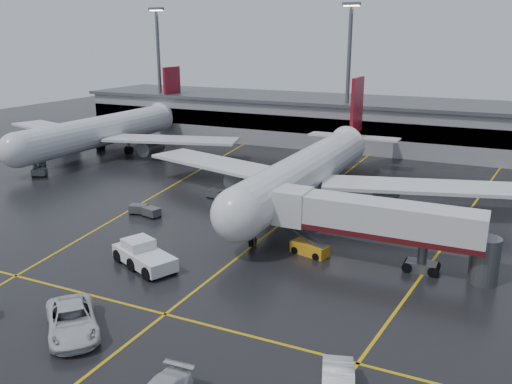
% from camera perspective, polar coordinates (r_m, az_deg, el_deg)
% --- Properties ---
extents(ground, '(220.00, 220.00, 0.00)m').
position_cam_1_polar(ground, '(59.19, 2.58, -3.46)').
color(ground, black).
rests_on(ground, ground).
extents(apron_line_centre, '(0.25, 90.00, 0.02)m').
position_cam_1_polar(apron_line_centre, '(59.19, 2.58, -3.45)').
color(apron_line_centre, gold).
rests_on(apron_line_centre, ground).
extents(apron_line_stop, '(60.00, 0.25, 0.02)m').
position_cam_1_polar(apron_line_stop, '(41.53, -9.63, -12.69)').
color(apron_line_stop, gold).
rests_on(apron_line_stop, ground).
extents(apron_line_left, '(9.99, 69.35, 0.02)m').
position_cam_1_polar(apron_line_left, '(76.75, -8.32, 1.01)').
color(apron_line_left, gold).
rests_on(apron_line_left, ground).
extents(apron_line_right, '(7.57, 69.64, 0.02)m').
position_cam_1_polar(apron_line_right, '(64.67, 21.06, -2.84)').
color(apron_line_right, gold).
rests_on(apron_line_right, ground).
extents(terminal, '(122.00, 19.00, 8.60)m').
position_cam_1_polar(terminal, '(102.85, 13.16, 7.08)').
color(terminal, gray).
rests_on(terminal, ground).
extents(light_mast_left, '(3.00, 1.20, 25.45)m').
position_cam_1_polar(light_mast_left, '(114.80, -10.29, 13.26)').
color(light_mast_left, '#595B60').
rests_on(light_mast_left, ground).
extents(light_mast_mid, '(3.00, 1.20, 25.45)m').
position_cam_1_polar(light_mast_mid, '(97.26, 9.81, 12.79)').
color(light_mast_mid, '#595B60').
rests_on(light_mast_mid, ground).
extents(main_airliner, '(48.80, 45.60, 14.10)m').
position_cam_1_polar(main_airliner, '(66.67, 5.88, 2.51)').
color(main_airliner, silver).
rests_on(main_airliner, ground).
extents(second_airliner, '(48.80, 45.60, 14.10)m').
position_cam_1_polar(second_airliner, '(98.10, -15.45, 6.43)').
color(second_airliner, silver).
rests_on(second_airliner, ground).
extents(jet_bridge, '(19.90, 3.40, 6.05)m').
position_cam_1_polar(jet_bridge, '(49.11, 12.74, -3.20)').
color(jet_bridge, silver).
rests_on(jet_bridge, ground).
extents(pushback_tractor, '(7.44, 5.25, 2.47)m').
position_cam_1_polar(pushback_tractor, '(49.48, -11.88, -6.66)').
color(pushback_tractor, silver).
rests_on(pushback_tractor, ground).
extents(belt_loader, '(3.90, 2.47, 2.30)m').
position_cam_1_polar(belt_loader, '(51.35, 5.73, -6.01)').
color(belt_loader, orange).
rests_on(belt_loader, ground).
extents(service_van_a, '(7.37, 7.13, 1.95)m').
position_cam_1_polar(service_van_a, '(40.30, -18.97, -12.79)').
color(service_van_a, silver).
rests_on(service_van_a, ground).
extents(baggage_cart_a, '(2.26, 1.75, 1.12)m').
position_cam_1_polar(baggage_cart_a, '(62.50, -11.06, -2.07)').
color(baggage_cart_a, '#595B60').
rests_on(baggage_cart_a, ground).
extents(baggage_cart_b, '(2.30, 1.84, 1.12)m').
position_cam_1_polar(baggage_cart_b, '(63.89, -12.38, -1.75)').
color(baggage_cart_b, '#595B60').
rests_on(baggage_cart_b, ground).
extents(baggage_cart_c, '(2.15, 1.54, 1.12)m').
position_cam_1_polar(baggage_cart_c, '(68.66, -4.35, -0.15)').
color(baggage_cart_c, '#595B60').
rests_on(baggage_cart_c, ground).
extents(baggage_cart_d, '(2.28, 1.79, 1.12)m').
position_cam_1_polar(baggage_cart_d, '(92.29, -22.07, 2.96)').
color(baggage_cart_d, '#595B60').
rests_on(baggage_cart_d, ground).
extents(baggage_cart_e, '(2.37, 2.04, 1.12)m').
position_cam_1_polar(baggage_cart_e, '(85.35, -22.04, 1.95)').
color(baggage_cart_e, '#595B60').
rests_on(baggage_cart_e, ground).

